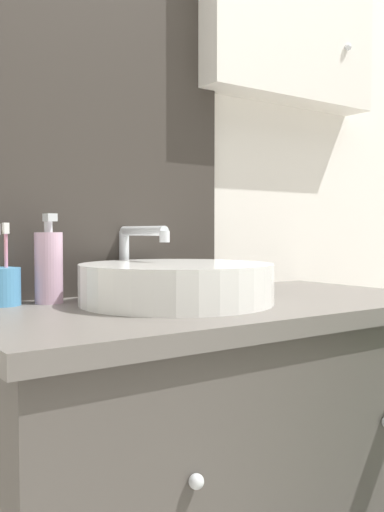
# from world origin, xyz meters

# --- Properties ---
(wall_back) EXTENTS (3.20, 0.18, 2.50)m
(wall_back) POSITION_xyz_m (0.03, 0.62, 1.28)
(wall_back) COLOR silver
(wall_back) RESTS_ON ground_plane
(vanity_counter) EXTENTS (1.04, 0.54, 0.83)m
(vanity_counter) POSITION_xyz_m (0.00, 0.33, 0.42)
(vanity_counter) COLOR #4C4742
(vanity_counter) RESTS_ON ground_plane
(sink_basin) EXTENTS (0.40, 0.45, 0.16)m
(sink_basin) POSITION_xyz_m (-0.09, 0.36, 0.87)
(sink_basin) COLOR white
(sink_basin) RESTS_ON vanity_counter
(toothbrush_holder) EXTENTS (0.08, 0.08, 0.18)m
(toothbrush_holder) POSITION_xyz_m (-0.39, 0.53, 0.87)
(toothbrush_holder) COLOR #4C93C6
(toothbrush_holder) RESTS_ON vanity_counter
(soap_dispenser) EXTENTS (0.06, 0.06, 0.18)m
(soap_dispenser) POSITION_xyz_m (-0.30, 0.51, 0.90)
(soap_dispenser) COLOR #CCA3BC
(soap_dispenser) RESTS_ON vanity_counter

